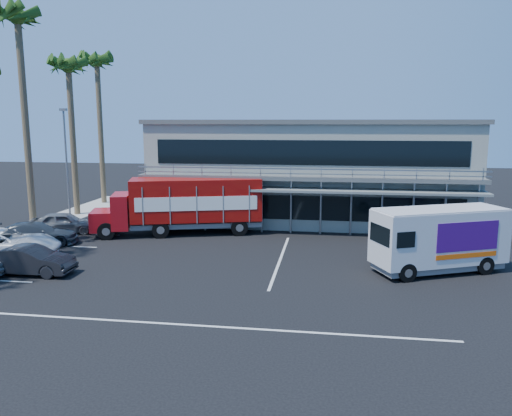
# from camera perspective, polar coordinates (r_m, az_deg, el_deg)

# --- Properties ---
(ground) EXTENTS (120.00, 120.00, 0.00)m
(ground) POSITION_cam_1_polar(r_m,az_deg,el_deg) (23.87, -2.78, -7.67)
(ground) COLOR black
(ground) RESTS_ON ground
(building) EXTENTS (22.40, 12.00, 7.30)m
(building) POSITION_cam_1_polar(r_m,az_deg,el_deg) (37.45, 6.18, 4.41)
(building) COLOR gray
(building) RESTS_ON ground
(curb_strip) EXTENTS (3.00, 32.00, 0.16)m
(curb_strip) POSITION_cam_1_polar(r_m,az_deg,el_deg) (35.10, -25.51, -2.79)
(curb_strip) COLOR #A5A399
(curb_strip) RESTS_ON ground
(palm_d) EXTENTS (2.80, 2.80, 14.75)m
(palm_d) POSITION_cam_1_polar(r_m,az_deg,el_deg) (36.58, -25.52, 17.78)
(palm_d) COLOR brown
(palm_d) RESTS_ON ground
(palm_e) EXTENTS (2.80, 2.80, 12.25)m
(palm_e) POSITION_cam_1_polar(r_m,az_deg,el_deg) (40.33, -20.61, 14.08)
(palm_e) COLOR brown
(palm_e) RESTS_ON ground
(palm_f) EXTENTS (2.80, 2.80, 13.25)m
(palm_f) POSITION_cam_1_polar(r_m,az_deg,el_deg) (45.47, -17.69, 14.83)
(palm_f) COLOR brown
(palm_f) RESTS_ON ground
(light_pole_far) EXTENTS (0.50, 0.25, 8.09)m
(light_pole_far) POSITION_cam_1_polar(r_m,az_deg,el_deg) (38.29, -20.85, 5.21)
(light_pole_far) COLOR gray
(light_pole_far) RESTS_ON ground
(red_truck) EXTENTS (10.94, 5.33, 3.59)m
(red_truck) POSITION_cam_1_polar(r_m,az_deg,el_deg) (32.38, -8.13, 0.51)
(red_truck) COLOR #A40D12
(red_truck) RESTS_ON ground
(white_van) EXTENTS (6.71, 4.58, 3.11)m
(white_van) POSITION_cam_1_polar(r_m,az_deg,el_deg) (25.48, 20.18, -3.30)
(white_van) COLOR silver
(white_van) RESTS_ON ground
(parked_car_b) EXTENTS (4.15, 1.53, 1.36)m
(parked_car_b) POSITION_cam_1_polar(r_m,az_deg,el_deg) (26.10, -24.39, -5.47)
(parked_car_b) COLOR black
(parked_car_b) RESTS_ON ground
(parked_car_c) EXTENTS (6.53, 4.50, 1.66)m
(parked_car_c) POSITION_cam_1_polar(r_m,az_deg,el_deg) (29.38, -27.18, -3.74)
(parked_car_c) COLOR silver
(parked_car_c) RESTS_ON ground
(parked_car_d) EXTENTS (5.05, 3.38, 1.36)m
(parked_car_d) POSITION_cam_1_polar(r_m,az_deg,el_deg) (31.99, -23.85, -2.72)
(parked_car_d) COLOR #2D353C
(parked_car_d) RESTS_ON ground
(parked_car_e) EXTENTS (4.44, 2.77, 1.41)m
(parked_car_e) POSITION_cam_1_polar(r_m,az_deg,el_deg) (34.66, -21.06, -1.57)
(parked_car_e) COLOR slate
(parked_car_e) RESTS_ON ground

